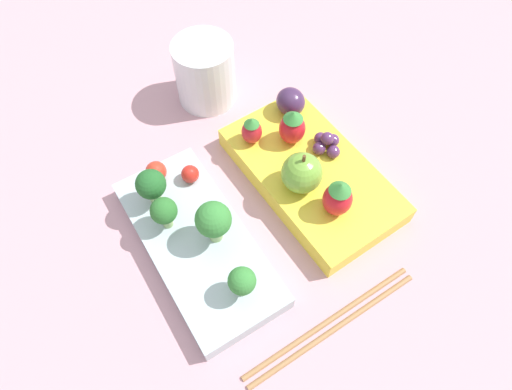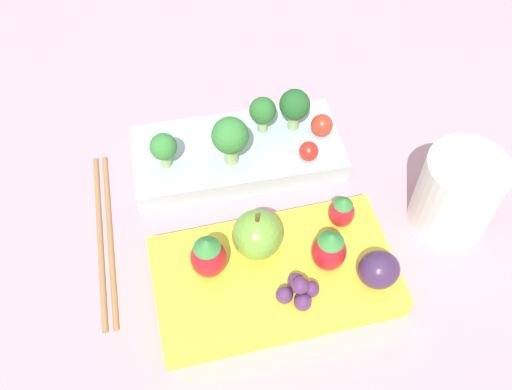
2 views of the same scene
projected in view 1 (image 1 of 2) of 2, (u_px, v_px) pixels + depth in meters
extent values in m
plane|color=#C6939E|center=(253.00, 215.00, 0.54)|extent=(4.00, 4.00, 0.00)
cube|color=silver|center=(198.00, 243.00, 0.51)|extent=(0.23, 0.11, 0.02)
cube|color=yellow|center=(309.00, 173.00, 0.55)|extent=(0.22, 0.13, 0.03)
cylinder|color=#93B770|center=(167.00, 220.00, 0.50)|extent=(0.01, 0.01, 0.02)
sphere|color=#2D702D|center=(164.00, 211.00, 0.48)|extent=(0.03, 0.03, 0.03)
cylinder|color=#93B770|center=(242.00, 288.00, 0.46)|extent=(0.01, 0.01, 0.02)
sphere|color=#388438|center=(242.00, 281.00, 0.44)|extent=(0.03, 0.03, 0.03)
cylinder|color=#93B770|center=(215.00, 232.00, 0.49)|extent=(0.01, 0.01, 0.02)
sphere|color=#388438|center=(213.00, 219.00, 0.46)|extent=(0.04, 0.04, 0.04)
cylinder|color=#93B770|center=(155.00, 196.00, 0.51)|extent=(0.01, 0.01, 0.02)
sphere|color=#236028|center=(151.00, 184.00, 0.49)|extent=(0.03, 0.03, 0.03)
sphere|color=red|center=(190.00, 174.00, 0.53)|extent=(0.02, 0.02, 0.02)
sphere|color=red|center=(156.00, 171.00, 0.53)|extent=(0.02, 0.02, 0.02)
sphere|color=#70A838|center=(302.00, 173.00, 0.51)|extent=(0.05, 0.05, 0.05)
cylinder|color=brown|center=(304.00, 159.00, 0.49)|extent=(0.00, 0.00, 0.01)
ellipsoid|color=red|center=(252.00, 132.00, 0.55)|extent=(0.03, 0.03, 0.03)
cone|color=#388438|center=(252.00, 122.00, 0.53)|extent=(0.02, 0.02, 0.01)
ellipsoid|color=red|center=(292.00, 129.00, 0.55)|extent=(0.03, 0.03, 0.04)
cone|color=#388438|center=(293.00, 116.00, 0.53)|extent=(0.02, 0.02, 0.01)
ellipsoid|color=red|center=(337.00, 199.00, 0.49)|extent=(0.03, 0.03, 0.04)
cone|color=#388438|center=(341.00, 188.00, 0.47)|extent=(0.02, 0.02, 0.01)
ellipsoid|color=#42284C|center=(291.00, 102.00, 0.57)|extent=(0.04, 0.04, 0.03)
sphere|color=#562D5B|center=(320.00, 139.00, 0.55)|extent=(0.02, 0.02, 0.02)
sphere|color=#562D5B|center=(319.00, 148.00, 0.55)|extent=(0.02, 0.02, 0.02)
sphere|color=#562D5B|center=(332.00, 150.00, 0.54)|extent=(0.02, 0.02, 0.02)
sphere|color=#562D5B|center=(333.00, 140.00, 0.55)|extent=(0.02, 0.02, 0.02)
sphere|color=#562D5B|center=(327.00, 139.00, 0.54)|extent=(0.02, 0.02, 0.02)
cylinder|color=silver|center=(205.00, 73.00, 0.60)|extent=(0.08, 0.08, 0.09)
cylinder|color=#A37547|center=(329.00, 321.00, 0.47)|extent=(0.01, 0.21, 0.01)
cylinder|color=#A37547|center=(335.00, 329.00, 0.47)|extent=(0.01, 0.21, 0.01)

